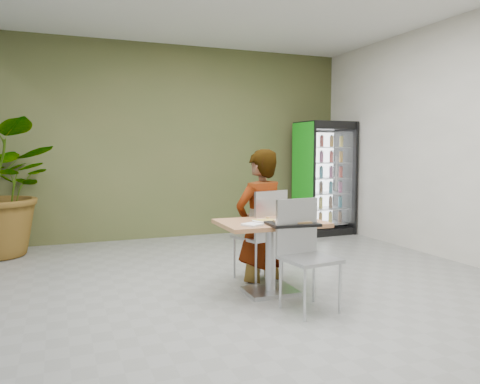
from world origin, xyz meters
name	(u,v)px	position (x,y,z in m)	size (l,w,h in m)	color
ground	(261,296)	(0.00, 0.00, 0.00)	(7.00, 7.00, 0.00)	gray
room_envelope	(261,137)	(0.00, 0.00, 1.60)	(6.00, 7.00, 3.20)	silver
dining_table	(271,242)	(0.13, 0.05, 0.54)	(1.05, 0.75, 0.75)	#A97A48
chair_far	(265,228)	(0.26, 0.49, 0.60)	(0.56, 0.57, 1.03)	#B1B4B6
chair_near	(303,245)	(0.22, -0.46, 0.59)	(0.50, 0.50, 1.02)	#B1B4B6
seated_woman	(260,229)	(0.23, 0.54, 0.59)	(0.66, 0.42, 1.78)	black
pizza_plate	(265,220)	(0.06, 0.05, 0.77)	(0.35, 0.36, 0.03)	white
soda_cup	(288,211)	(0.37, 0.13, 0.84)	(0.10, 0.10, 0.18)	white
napkin_stack	(252,225)	(-0.15, -0.15, 0.76)	(0.16, 0.16, 0.02)	white
cafeteria_tray	(292,224)	(0.21, -0.26, 0.76)	(0.47, 0.34, 0.03)	black
beverage_fridge	(324,178)	(2.50, 2.88, 0.98)	(0.92, 0.72, 1.96)	black
potted_plant	(0,188)	(-2.61, 2.95, 0.95)	(1.70, 1.47, 1.89)	#306F2C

